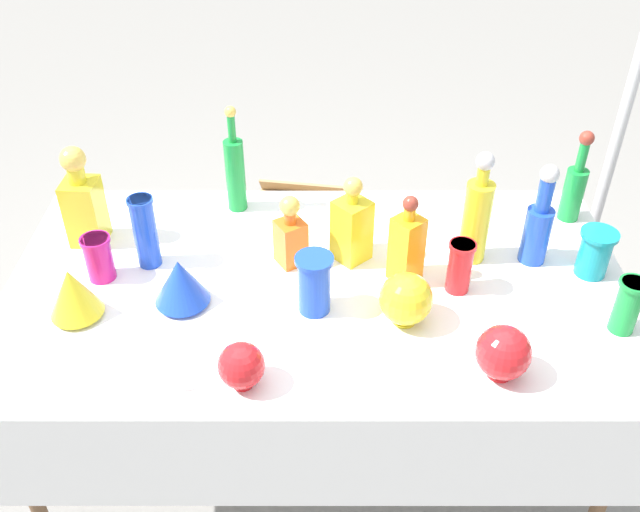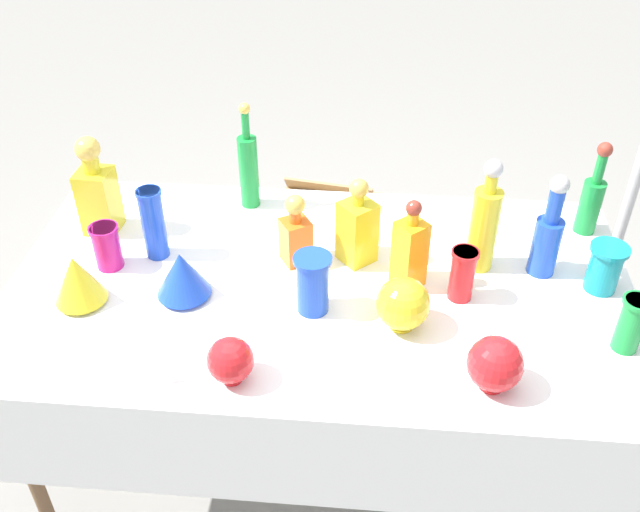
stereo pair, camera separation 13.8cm
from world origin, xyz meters
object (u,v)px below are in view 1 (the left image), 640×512
fluted_vase_1 (75,292)px  canopy_pole (636,81)px  slender_vase_0 (630,305)px  slender_vase_1 (316,282)px  slender_vase_5 (101,256)px  fluted_vase_0 (182,281)px  round_bowl_0 (505,353)px  tall_bottle_1 (577,186)px  round_bowl_1 (243,365)px  tall_bottle_0 (541,224)px  slender_vase_4 (462,265)px  round_bowl_2 (408,299)px  tall_bottle_3 (479,216)px  square_decanter_3 (409,245)px  slender_vase_2 (147,230)px  cardboard_box_behind_left (307,229)px  square_decanter_0 (85,202)px  square_decanter_1 (354,226)px  tall_bottle_2 (237,171)px  slender_vase_3 (597,252)px  square_decanter_2 (293,235)px

fluted_vase_1 → canopy_pole: canopy_pole is taller
slender_vase_0 → slender_vase_1: bearing=174.4°
slender_vase_5 → fluted_vase_0: (0.26, -0.12, 0.00)m
fluted_vase_1 → round_bowl_0: fluted_vase_1 is taller
slender_vase_0 → tall_bottle_1: bearing=89.3°
slender_vase_1 → round_bowl_1: size_ratio=1.43×
tall_bottle_0 → round_bowl_0: size_ratio=2.25×
tall_bottle_1 → slender_vase_4: bearing=-138.8°
round_bowl_1 → round_bowl_2: size_ratio=0.82×
tall_bottle_3 → slender_vase_4: size_ratio=2.25×
slender_vase_1 → slender_vase_5: slender_vase_1 is taller
tall_bottle_1 → square_decanter_3: tall_bottle_1 is taller
slender_vase_2 → round_bowl_0: bearing=-25.5°
square_decanter_3 → slender_vase_2: (-0.78, 0.07, 0.00)m
slender_vase_2 → fluted_vase_0: size_ratio=1.48×
round_bowl_2 → cardboard_box_behind_left: round_bowl_2 is taller
square_decanter_0 → cardboard_box_behind_left: size_ratio=0.62×
square_decanter_1 → tall_bottle_3: bearing=-0.1°
slender_vase_2 → tall_bottle_0: bearing=0.9°
slender_vase_2 → fluted_vase_1: slender_vase_2 is taller
round_bowl_1 → canopy_pole: (1.31, 1.15, 0.25)m
square_decanter_1 → slender_vase_4: bearing=-27.0°
tall_bottle_0 → canopy_pole: size_ratio=0.12×
slender_vase_1 → slender_vase_4: bearing=12.0°
round_bowl_0 → square_decanter_1: bearing=126.0°
square_decanter_1 → tall_bottle_2: bearing=143.3°
slender_vase_3 → tall_bottle_2: bearing=161.8°
slender_vase_4 → square_decanter_1: bearing=153.0°
tall_bottle_0 → tall_bottle_1: 0.29m
square_decanter_2 → slender_vase_1: (0.07, -0.22, -0.00)m
slender_vase_1 → round_bowl_2: bearing=-11.6°
round_bowl_1 → canopy_pole: size_ratio=0.05×
round_bowl_0 → canopy_pole: size_ratio=0.06×
square_decanter_3 → slender_vase_5: 0.91m
tall_bottle_0 → fluted_vase_1: bearing=-169.0°
tall_bottle_0 → tall_bottle_2: 0.99m
square_decanter_1 → slender_vase_4: square_decanter_1 is taller
fluted_vase_0 → slender_vase_5: bearing=155.5°
tall_bottle_0 → square_decanter_3: 0.42m
round_bowl_0 → canopy_pole: bearing=59.6°
square_decanter_2 → fluted_vase_1: square_decanter_2 is taller
square_decanter_1 → canopy_pole: 1.21m
fluted_vase_0 → round_bowl_2: size_ratio=1.02×
slender_vase_0 → square_decanter_0: bearing=165.0°
slender_vase_4 → fluted_vase_1: (-1.09, -0.12, -0.01)m
tall_bottle_2 → slender_vase_0: size_ratio=2.28×
cardboard_box_behind_left → slender_vase_2: bearing=-112.4°
square_decanter_1 → square_decanter_2: square_decanter_1 is taller
square_decanter_1 → round_bowl_0: 0.62m
fluted_vase_1 → round_bowl_1: fluted_vase_1 is taller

